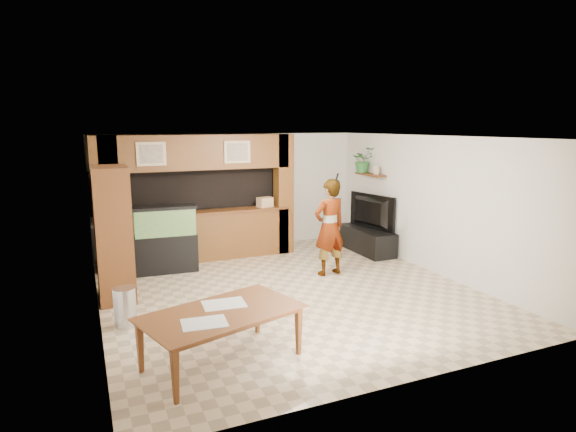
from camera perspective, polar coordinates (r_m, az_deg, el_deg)
name	(u,v)px	position (r m, az deg, el deg)	size (l,w,h in m)	color
floor	(288,291)	(8.31, -0.01, -8.88)	(6.50, 6.50, 0.00)	#CDB48E
ceiling	(288,137)	(7.83, -0.01, 9.35)	(6.50, 6.50, 0.00)	white
wall_back	(231,192)	(10.99, -6.75, 2.87)	(6.00, 6.00, 0.00)	silver
wall_left	(93,232)	(7.34, -22.06, -1.77)	(6.50, 6.50, 0.00)	silver
wall_right	(433,205)	(9.54, 16.77, 1.30)	(6.50, 6.50, 0.00)	silver
partition	(196,197)	(10.16, -10.88, 2.19)	(4.20, 0.99, 2.60)	brown
wall_clock	(91,182)	(8.23, -22.32, 3.73)	(0.05, 0.25, 0.25)	black
wall_shelf	(370,174)	(10.96, 9.72, 4.88)	(0.25, 0.90, 0.04)	brown
pantry_cabinet	(113,234)	(8.16, -20.01, -2.02)	(0.54, 0.88, 2.16)	brown
trash_can	(125,307)	(7.21, -18.76, -10.21)	(0.31, 0.31, 0.56)	#B2B2B7
aquarium	(166,240)	(9.49, -14.31, -2.75)	(1.16, 0.44, 1.29)	black
tv_stand	(367,240)	(10.88, 9.31, -2.85)	(0.57, 1.56, 0.52)	black
television	(368,212)	(10.75, 9.41, 0.49)	(1.33, 0.17, 0.77)	black
photo_frame	(376,170)	(10.75, 10.42, 5.34)	(0.03, 0.14, 0.18)	#C9B086
potted_plant	(363,160)	(11.15, 8.85, 6.59)	(0.52, 0.45, 0.57)	#2A6A2D
person	(330,227)	(9.01, 4.94, -1.34)	(0.66, 0.44, 1.82)	tan
microphone	(337,177)	(8.75, 5.83, 4.60)	(0.04, 0.04, 0.16)	black
dining_table	(224,338)	(5.87, -7.60, -14.19)	(1.84, 1.03, 0.65)	brown
newspaper_a	(204,323)	(5.48, -9.90, -12.38)	(0.49, 0.36, 0.01)	silver
newspaper_b	(224,304)	(5.98, -7.60, -10.29)	(0.51, 0.37, 0.01)	silver
counter_box	(265,202)	(10.42, -2.76, 1.65)	(0.32, 0.21, 0.21)	tan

